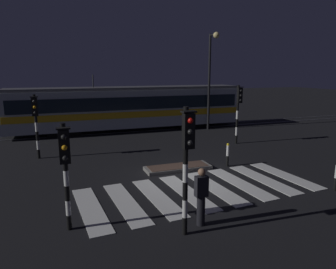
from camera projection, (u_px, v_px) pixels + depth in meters
The scene contains 13 objects.
ground_plane at pixel (185, 177), 13.15m from camera, with size 120.00×120.00×0.00m, color black.
rail_near at pixel (128, 132), 22.85m from camera, with size 80.00×0.12×0.03m, color #59595E.
rail_far at pixel (124, 129), 24.17m from camera, with size 80.00×0.12×0.03m, color #59595E.
crosswalk_zebra at pixel (201, 190), 11.73m from camera, with size 9.11×4.29×0.02m.
traffic_island at pixel (178, 168), 14.15m from camera, with size 2.99×1.00×0.18m.
traffic_light_kerb_mid_left at pixel (187, 153), 8.02m from camera, with size 0.36×0.42×3.50m.
traffic_light_corner_near_left at pixel (65, 162), 8.33m from camera, with size 0.36×0.42×3.03m.
traffic_light_corner_far_left at pixel (36, 117), 15.48m from camera, with size 0.36×0.42×3.26m.
traffic_light_corner_far_right at pixel (238, 106), 18.76m from camera, with size 0.36×0.42×3.57m.
street_lamp_trackside_right at pixel (211, 70), 22.94m from camera, with size 0.44×1.21×7.07m.
tram at pixel (130, 107), 23.27m from camera, with size 17.46×2.58×4.15m.
pedestrian_waiting_at_kerb at pixel (201, 196), 8.90m from camera, with size 0.36×0.24×1.71m.
bollard_island_edge at pixel (228, 155), 14.57m from camera, with size 0.12×0.12×1.11m.
Camera 1 is at (-4.99, -11.52, 4.37)m, focal length 33.47 mm.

